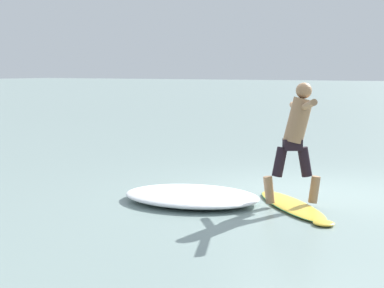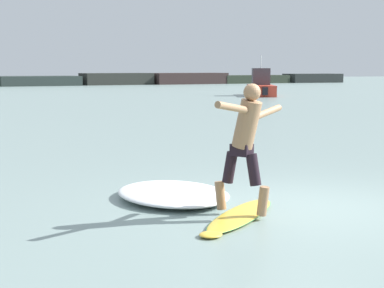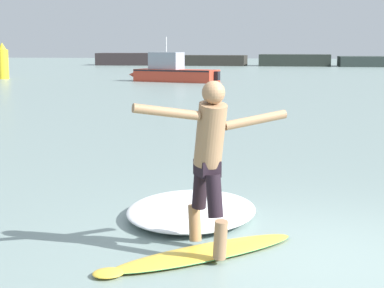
# 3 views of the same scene
# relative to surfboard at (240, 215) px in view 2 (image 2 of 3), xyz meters

# --- Properties ---
(ground_plane) EXTENTS (200.00, 200.00, 0.00)m
(ground_plane) POSITION_rel_surfboard_xyz_m (1.16, 0.20, -0.03)
(ground_plane) COLOR gray
(rock_jetty_breakwater) EXTENTS (68.49, 5.07, 1.31)m
(rock_jetty_breakwater) POSITION_rel_surfboard_xyz_m (11.67, 62.20, 0.55)
(rock_jetty_breakwater) COLOR #2E2728
(rock_jetty_breakwater) RESTS_ON ground
(surfboard) EXTENTS (1.98, 1.91, 0.20)m
(surfboard) POSITION_rel_surfboard_xyz_m (0.00, 0.00, 0.00)
(surfboard) COLOR yellow
(surfboard) RESTS_ON ground
(surfer) EXTENTS (1.42, 0.96, 1.73)m
(surfer) POSITION_rel_surfboard_xyz_m (0.06, -0.02, 1.05)
(surfer) COLOR #976F4D
(surfer) RESTS_ON surfboard
(fishing_boat_near_jetty) EXTENTS (3.32, 5.36, 2.81)m
(fishing_boat_near_jetty) POSITION_rel_surfboard_xyz_m (18.25, 31.79, 0.55)
(fishing_boat_near_jetty) COLOR #C83D2B
(fishing_boat_near_jetty) RESTS_ON ground
(wave_foam_at_tail) EXTENTS (1.67, 2.16, 0.19)m
(wave_foam_at_tail) POSITION_rel_surfboard_xyz_m (-0.39, 1.46, 0.06)
(wave_foam_at_tail) COLOR white
(wave_foam_at_tail) RESTS_ON ground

